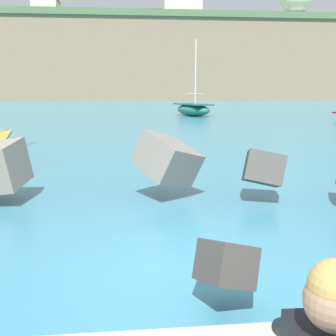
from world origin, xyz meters
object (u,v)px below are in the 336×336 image
Objects in this scene: station_building_central at (149,20)px; station_building_east at (46,13)px; station_building_west at (182,5)px; boat_near_right at (193,109)px.

station_building_east is at bearing -170.79° from station_building_central.
station_building_west is at bearing -20.73° from station_building_east.
station_building_west reaches higher than station_building_central.
station_building_west is (6.52, 55.10, 19.01)m from boat_near_right.
boat_near_right is at bearing -96.75° from station_building_west.
station_building_east is (-24.08, -3.90, 0.59)m from station_building_central.
station_building_west reaches higher than boat_near_right.
station_building_central is 24.40m from station_building_east.
station_building_west is 1.19× the size of station_building_east.
boat_near_right is 58.65m from station_building_west.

